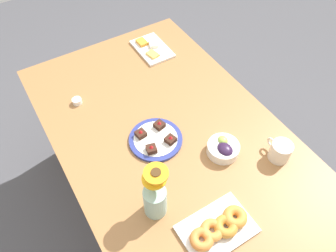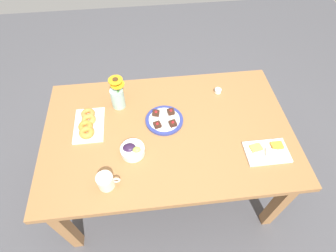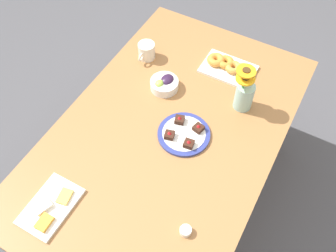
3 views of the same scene
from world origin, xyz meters
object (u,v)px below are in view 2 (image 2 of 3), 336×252
Objects in this scene: jam_cup_honey at (218,91)px; dessert_plate at (164,120)px; grape_bowl at (132,150)px; dining_table at (168,137)px; croissant_platter at (88,124)px; flower_vase at (118,97)px; coffee_mug at (106,181)px; cheese_platter at (267,151)px.

dessert_plate reaches higher than jam_cup_honey.
grape_bowl is at bearing -144.63° from jam_cup_honey.
dining_table is 0.30m from grape_bowl.
grape_bowl reaches higher than jam_cup_honey.
flower_vase reaches higher than croissant_platter.
flower_vase reaches higher than dessert_plate.
coffee_mug reaches higher than grape_bowl.
dining_table is 11.08× the size of grape_bowl.
jam_cup_honey is at bearing 13.08° from croissant_platter.
jam_cup_honey is (0.63, 0.45, -0.01)m from grape_bowl.
croissant_platter is at bearing 163.33° from cheese_platter.
grape_bowl reaches higher than cheese_platter.
cheese_platter is at bearing -28.66° from flower_vase.
dining_table is 0.12m from dessert_plate.
dessert_plate reaches higher than dining_table.
croissant_platter is (-0.13, 0.43, -0.02)m from coffee_mug.
cheese_platter is (0.81, -0.09, -0.02)m from grape_bowl.
dining_table is 0.43m from flower_vase.
croissant_platter is (-1.09, 0.33, 0.01)m from cheese_platter.
croissant_platter is (-0.28, 0.24, -0.01)m from grape_bowl.
dining_table is at bearing 32.56° from grape_bowl.
croissant_platter is at bearing 106.96° from coffee_mug.
grape_bowl is at bearing 52.78° from coffee_mug.
flower_vase is (-0.29, 0.17, 0.08)m from dessert_plate.
cheese_platter is at bearing -16.67° from croissant_platter.
croissant_platter is 0.50m from dessert_plate.
flower_vase reaches higher than cheese_platter.
jam_cup_honey is (0.78, 0.64, -0.03)m from coffee_mug.
dessert_plate is (0.36, 0.42, -0.04)m from coffee_mug.
cheese_platter is at bearing -27.98° from dessert_plate.
croissant_platter is at bearing 170.27° from dining_table.
croissant_platter reaches higher than jam_cup_honey.
coffee_mug is 1.01m from jam_cup_honey.
dessert_plate is (-0.41, -0.22, -0.00)m from jam_cup_honey.
jam_cup_honey reaches higher than dining_table.
dining_table is 12.64× the size of coffee_mug.
dining_table is at bearing -9.73° from croissant_platter.
grape_bowl reaches higher than croissant_platter.
flower_vase is at bearing -175.82° from jam_cup_honey.
coffee_mug reaches higher than dining_table.
grape_bowl is 3.01× the size of jam_cup_honey.
coffee_mug is 0.45m from croissant_platter.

